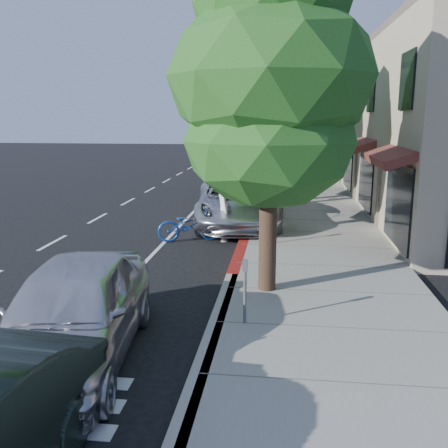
# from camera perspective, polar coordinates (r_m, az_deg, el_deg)

# --- Properties ---
(ground) EXTENTS (120.00, 120.00, 0.00)m
(ground) POSITION_cam_1_polar(r_m,az_deg,el_deg) (13.61, 1.40, -5.02)
(ground) COLOR black
(ground) RESTS_ON ground
(sidewalk) EXTENTS (4.60, 56.00, 0.15)m
(sidewalk) POSITION_cam_1_polar(r_m,az_deg,el_deg) (21.33, 9.66, 1.37)
(sidewalk) COLOR gray
(sidewalk) RESTS_ON ground
(curb) EXTENTS (0.30, 56.00, 0.15)m
(curb) POSITION_cam_1_polar(r_m,az_deg,el_deg) (21.34, 3.48, 1.52)
(curb) COLOR #9E998E
(curb) RESTS_ON ground
(curb_red_segment) EXTENTS (0.32, 4.00, 0.15)m
(curb_red_segment) POSITION_cam_1_polar(r_m,az_deg,el_deg) (14.54, 1.78, -3.57)
(curb_red_segment) COLOR maroon
(curb_red_segment) RESTS_ON ground
(storefront_building) EXTENTS (10.00, 36.00, 7.00)m
(storefront_building) POSITION_cam_1_polar(r_m,az_deg,el_deg) (32.05, 22.43, 10.38)
(storefront_building) COLOR tan
(storefront_building) RESTS_ON ground
(street_tree_0) EXTENTS (4.41, 4.41, 7.57)m
(street_tree_0) POSITION_cam_1_polar(r_m,az_deg,el_deg) (10.96, 5.35, 15.78)
(street_tree_0) COLOR black
(street_tree_0) RESTS_ON ground
(street_tree_1) EXTENTS (4.60, 4.60, 7.30)m
(street_tree_1) POSITION_cam_1_polar(r_m,az_deg,el_deg) (16.95, 5.95, 13.67)
(street_tree_1) COLOR black
(street_tree_1) RESTS_ON ground
(street_tree_2) EXTENTS (4.50, 4.50, 7.24)m
(street_tree_2) POSITION_cam_1_polar(r_m,az_deg,el_deg) (22.94, 6.24, 13.22)
(street_tree_2) COLOR black
(street_tree_2) RESTS_ON ground
(street_tree_3) EXTENTS (4.69, 4.69, 8.18)m
(street_tree_3) POSITION_cam_1_polar(r_m,az_deg,el_deg) (28.96, 6.44, 14.32)
(street_tree_3) COLOR black
(street_tree_3) RESTS_ON ground
(street_tree_4) EXTENTS (4.23, 4.23, 6.79)m
(street_tree_4) POSITION_cam_1_polar(r_m,az_deg,el_deg) (34.94, 6.51, 12.39)
(street_tree_4) COLOR black
(street_tree_4) RESTS_ON ground
(street_tree_5) EXTENTS (4.44, 4.44, 7.00)m
(street_tree_5) POSITION_cam_1_polar(r_m,az_deg,el_deg) (40.94, 6.60, 12.52)
(street_tree_5) COLOR black
(street_tree_5) RESTS_ON ground
(cyclist) EXTENTS (0.60, 0.80, 1.99)m
(cyclist) POSITION_cam_1_polar(r_m,az_deg,el_deg) (16.34, -0.01, 1.52)
(cyclist) COLOR white
(cyclist) RESTS_ON ground
(bicycle) EXTENTS (2.22, 1.34, 1.10)m
(bicycle) POSITION_cam_1_polar(r_m,az_deg,el_deg) (16.35, -3.94, -0.09)
(bicycle) COLOR #164199
(bicycle) RESTS_ON ground
(silver_suv) EXTENTS (3.75, 6.80, 1.80)m
(silver_suv) POSITION_cam_1_polar(r_m,az_deg,el_deg) (18.78, 1.52, 2.63)
(silver_suv) COLOR silver
(silver_suv) RESTS_ON ground
(dark_sedan) EXTENTS (1.90, 5.15, 1.68)m
(dark_sedan) POSITION_cam_1_polar(r_m,az_deg,el_deg) (27.23, 0.95, 5.50)
(dark_sedan) COLOR black
(dark_sedan) RESTS_ON ground
(white_pickup) EXTENTS (2.20, 5.24, 1.51)m
(white_pickup) POSITION_cam_1_polar(r_m,az_deg,el_deg) (32.02, 3.49, 6.34)
(white_pickup) COLOR silver
(white_pickup) RESTS_ON ground
(dark_suv_far) EXTENTS (2.37, 4.63, 1.51)m
(dark_suv_far) POSITION_cam_1_polar(r_m,az_deg,el_deg) (38.67, 2.62, 7.36)
(dark_suv_far) COLOR black
(dark_suv_far) RESTS_ON ground
(near_car_a) EXTENTS (2.57, 5.24, 1.72)m
(near_car_a) POSITION_cam_1_polar(r_m,az_deg,el_deg) (8.79, -16.87, -9.51)
(near_car_a) COLOR silver
(near_car_a) RESTS_ON ground
(pedestrian) EXTENTS (1.11, 0.97, 1.94)m
(pedestrian) POSITION_cam_1_polar(r_m,az_deg,el_deg) (22.92, 8.10, 4.81)
(pedestrian) COLOR black
(pedestrian) RESTS_ON sidewalk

